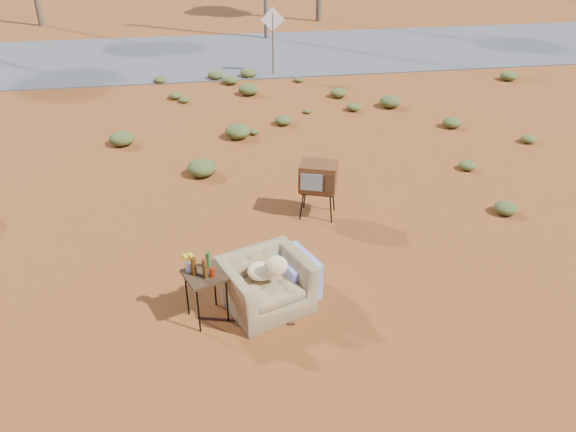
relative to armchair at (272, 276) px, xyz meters
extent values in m
plane|color=brown|center=(0.26, 0.15, -0.49)|extent=(140.00, 140.00, 0.00)
cube|color=#565659|center=(0.26, 15.15, -0.47)|extent=(140.00, 7.00, 0.04)
imported|color=olive|center=(-0.09, -0.05, 0.03)|extent=(1.39, 1.15, 1.05)
ellipsoid|color=#F7D597|center=(-0.16, -0.02, 0.12)|extent=(0.38, 0.38, 0.22)
ellipsoid|color=#F7D597|center=(0.03, -0.22, 0.32)|extent=(0.33, 0.17, 0.33)
cube|color=#213098|center=(0.39, 0.24, -0.18)|extent=(0.74, 0.90, 0.61)
cube|color=black|center=(1.22, 2.48, 0.05)|extent=(0.71, 0.62, 0.03)
cylinder|color=black|center=(0.89, 2.37, -0.22)|extent=(0.04, 0.04, 0.54)
cylinder|color=black|center=(1.40, 2.19, -0.22)|extent=(0.04, 0.04, 0.54)
cylinder|color=black|center=(1.03, 2.77, -0.22)|extent=(0.04, 0.04, 0.54)
cylinder|color=black|center=(1.54, 2.59, -0.22)|extent=(0.04, 0.04, 0.54)
cube|color=#612F18|center=(1.22, 2.48, 0.32)|extent=(0.80, 0.71, 0.52)
cube|color=gray|center=(1.04, 2.26, 0.32)|extent=(0.38, 0.15, 0.32)
cube|color=#472D19|center=(1.34, 2.15, 0.32)|extent=(0.15, 0.07, 0.37)
cube|color=#3C2915|center=(-0.95, -0.19, 0.26)|extent=(0.69, 0.69, 0.04)
cylinder|color=black|center=(-1.07, -0.47, -0.11)|extent=(0.03, 0.03, 0.75)
cylinder|color=black|center=(-0.67, -0.31, -0.11)|extent=(0.03, 0.03, 0.75)
cylinder|color=black|center=(-1.23, -0.07, -0.11)|extent=(0.03, 0.03, 0.75)
cylinder|color=black|center=(-0.83, 0.09, -0.11)|extent=(0.03, 0.03, 0.75)
cylinder|color=#48290C|center=(-1.09, -0.19, 0.42)|extent=(0.07, 0.07, 0.28)
cylinder|color=#48290C|center=(-0.94, -0.28, 0.43)|extent=(0.07, 0.07, 0.30)
cylinder|color=#234E21|center=(-0.89, -0.05, 0.41)|extent=(0.06, 0.06, 0.26)
cylinder|color=red|center=(-0.85, -0.27, 0.35)|extent=(0.07, 0.07, 0.14)
cylinder|color=silver|center=(-1.16, -0.10, 0.36)|extent=(0.09, 0.09, 0.15)
ellipsoid|color=gold|center=(-1.16, -0.10, 0.52)|extent=(0.17, 0.17, 0.13)
cylinder|color=#532016|center=(-0.43, -0.37, -0.47)|extent=(1.35, 0.40, 0.04)
cylinder|color=brown|center=(1.76, 12.15, 0.51)|extent=(0.06, 0.06, 2.00)
cube|color=silver|center=(1.76, 12.15, 1.31)|extent=(0.78, 0.04, 0.78)
ellipsoid|color=#4F5927|center=(4.76, 1.95, -0.37)|extent=(0.44, 0.44, 0.24)
ellipsoid|color=#4F5927|center=(-2.74, 6.65, -0.32)|extent=(0.60, 0.60, 0.33)
ellipsoid|color=#4F5927|center=(7.06, 5.15, -0.39)|extent=(0.36, 0.36, 0.20)
ellipsoid|color=#4F5927|center=(3.46, 8.15, -0.38)|extent=(0.40, 0.40, 0.22)
ellipsoid|color=#4F5927|center=(-1.24, 9.65, -0.41)|extent=(0.30, 0.30, 0.17)
camera|label=1|loc=(-0.85, -6.56, 4.78)|focal=35.00mm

